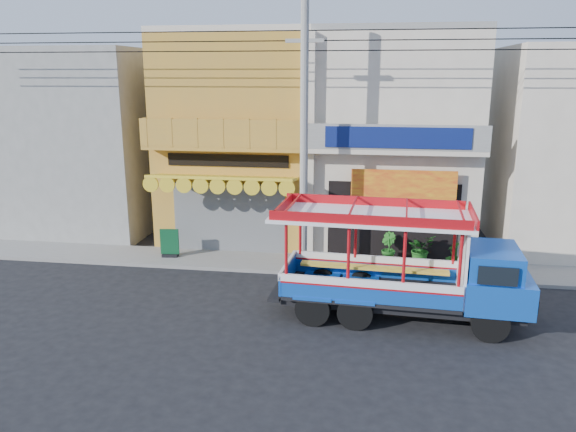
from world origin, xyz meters
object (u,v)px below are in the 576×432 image
object	(u,v)px
utility_pole	(309,124)
potted_plant_b	(388,248)
songthaew_truck	(419,267)
potted_plant_c	(455,256)
potted_plant_a	(420,249)
green_sign	(170,245)

from	to	relation	value
utility_pole	potted_plant_b	distance (m)	5.25
songthaew_truck	potted_plant_b	bearing A→B (deg)	98.98
songthaew_truck	potted_plant_b	distance (m)	4.55
songthaew_truck	potted_plant_c	distance (m)	4.20
potted_plant_a	green_sign	bearing A→B (deg)	147.60
utility_pole	potted_plant_c	bearing A→B (deg)	5.94
potted_plant_b	potted_plant_c	size ratio (longest dim) A/B	0.98
green_sign	potted_plant_b	size ratio (longest dim) A/B	0.94
songthaew_truck	potted_plant_c	bearing A→B (deg)	68.30
utility_pole	potted_plant_c	xyz separation A→B (m)	(4.93, 0.51, -4.35)
green_sign	potted_plant_b	xyz separation A→B (m)	(7.84, 0.45, 0.12)
potted_plant_c	potted_plant_b	bearing A→B (deg)	-94.50
potted_plant_b	green_sign	bearing A→B (deg)	70.58
potted_plant_b	utility_pole	bearing A→B (deg)	89.32
potted_plant_b	songthaew_truck	bearing A→B (deg)	166.27
utility_pole	songthaew_truck	world-z (taller)	utility_pole
potted_plant_c	green_sign	bearing A→B (deg)	-80.54
utility_pole	potted_plant_a	bearing A→B (deg)	18.98
green_sign	potted_plant_a	world-z (taller)	green_sign
green_sign	potted_plant_b	world-z (taller)	potted_plant_b
songthaew_truck	green_sign	distance (m)	9.46
green_sign	utility_pole	bearing A→B (deg)	-7.18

